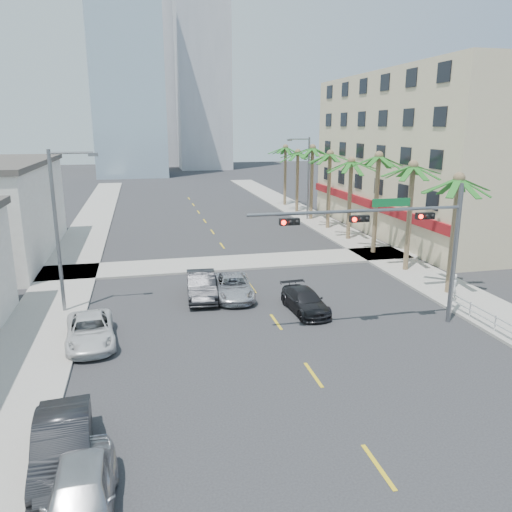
{
  "coord_description": "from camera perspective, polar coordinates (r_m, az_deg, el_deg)",
  "views": [
    {
      "loc": [
        -6.63,
        -14.02,
        10.16
      ],
      "look_at": [
        -0.91,
        10.81,
        3.5
      ],
      "focal_mm": 35.0,
      "sensor_mm": 36.0,
      "label": 1
    }
  ],
  "objects": [
    {
      "name": "sidewalk_left",
      "position": [
        35.89,
        -21.03,
        -2.68
      ],
      "size": [
        4.0,
        120.0,
        0.15
      ],
      "primitive_type": "cube",
      "color": "gray",
      "rests_on": "ground"
    },
    {
      "name": "pedestrian",
      "position": [
        31.53,
        21.58,
        -3.35
      ],
      "size": [
        0.65,
        0.48,
        1.66
      ],
      "primitive_type": "imported",
      "rotation": [
        0.0,
        0.0,
        3.28
      ],
      "color": "silver",
      "rests_on": "sidewalk_right"
    },
    {
      "name": "palm_tree_3",
      "position": [
        45.54,
        10.85,
        10.52
      ],
      "size": [
        4.8,
        4.8,
        7.8
      ],
      "color": "brown",
      "rests_on": "ground"
    },
    {
      "name": "ground",
      "position": [
        18.54,
        10.89,
        -18.88
      ],
      "size": [
        260.0,
        260.0,
        0.0
      ],
      "primitive_type": "plane",
      "color": "#262628",
      "rests_on": "ground"
    },
    {
      "name": "car_lane_left",
      "position": [
        30.43,
        -6.26,
        -3.37
      ],
      "size": [
        2.0,
        4.9,
        1.58
      ],
      "primitive_type": "imported",
      "rotation": [
        0.0,
        0.0,
        -0.07
      ],
      "color": "black",
      "rests_on": "ground"
    },
    {
      "name": "car_parked_near",
      "position": [
        15.22,
        -19.38,
        -24.43
      ],
      "size": [
        1.88,
        4.53,
        1.53
      ],
      "primitive_type": "imported",
      "rotation": [
        0.0,
        0.0,
        0.02
      ],
      "color": "#B4B4B9",
      "rests_on": "ground"
    },
    {
      "name": "palm_tree_4",
      "position": [
        50.32,
        8.47,
        11.39
      ],
      "size": [
        4.8,
        4.8,
        8.16
      ],
      "color": "brown",
      "rests_on": "ground"
    },
    {
      "name": "palm_tree_7",
      "position": [
        65.08,
        3.39,
        12.22
      ],
      "size": [
        4.8,
        4.8,
        8.16
      ],
      "color": "brown",
      "rests_on": "ground"
    },
    {
      "name": "tower_far_right",
      "position": [
        126.56,
        -6.23,
        23.59
      ],
      "size": [
        12.0,
        12.0,
        60.0
      ],
      "primitive_type": "cube",
      "color": "#ADADB2",
      "rests_on": "ground"
    },
    {
      "name": "building_right",
      "position": [
        52.57,
        20.42,
        10.85
      ],
      "size": [
        15.25,
        28.0,
        15.0
      ],
      "color": "beige",
      "rests_on": "ground"
    },
    {
      "name": "palm_tree_6",
      "position": [
        60.13,
        4.8,
        11.67
      ],
      "size": [
        4.8,
        4.8,
        7.8
      ],
      "color": "brown",
      "rests_on": "ground"
    },
    {
      "name": "car_parked_mid",
      "position": [
        17.22,
        -21.23,
        -19.49
      ],
      "size": [
        2.04,
        4.83,
        1.55
      ],
      "primitive_type": "imported",
      "rotation": [
        0.0,
        0.0,
        0.09
      ],
      "color": "black",
      "rests_on": "ground"
    },
    {
      "name": "traffic_signal_mast",
      "position": [
        25.75,
        16.19,
        2.64
      ],
      "size": [
        11.12,
        0.54,
        7.2
      ],
      "color": "slate",
      "rests_on": "ground"
    },
    {
      "name": "palm_tree_0",
      "position": [
        31.92,
        22.17,
        8.05
      ],
      "size": [
        4.8,
        4.8,
        7.8
      ],
      "color": "brown",
      "rests_on": "ground"
    },
    {
      "name": "sidewalk_cross",
      "position": [
        37.99,
        -2.44,
        -0.76
      ],
      "size": [
        80.0,
        4.0,
        0.15
      ],
      "primitive_type": "cube",
      "color": "gray",
      "rests_on": "ground"
    },
    {
      "name": "car_lane_center",
      "position": [
        30.45,
        -2.62,
        -3.51
      ],
      "size": [
        2.59,
        5.02,
        1.36
      ],
      "primitive_type": "imported",
      "rotation": [
        0.0,
        0.0,
        -0.07
      ],
      "color": "silver",
      "rests_on": "ground"
    },
    {
      "name": "car_lane_right",
      "position": [
        28.28,
        5.62,
        -5.13
      ],
      "size": [
        2.07,
        4.43,
        1.25
      ],
      "primitive_type": "imported",
      "rotation": [
        0.0,
        0.0,
        0.07
      ],
      "color": "black",
      "rests_on": "ground"
    },
    {
      "name": "palm_tree_2",
      "position": [
        40.8,
        13.86,
        10.89
      ],
      "size": [
        4.8,
        4.8,
        8.52
      ],
      "color": "brown",
      "rests_on": "ground"
    },
    {
      "name": "streetlight_right",
      "position": [
        55.16,
        5.81,
        9.27
      ],
      "size": [
        2.55,
        0.25,
        9.0
      ],
      "color": "slate",
      "rests_on": "ground"
    },
    {
      "name": "streetlight_left",
      "position": [
        28.81,
        -21.5,
        3.42
      ],
      "size": [
        2.55,
        0.25,
        9.0
      ],
      "color": "slate",
      "rests_on": "ground"
    },
    {
      "name": "palm_tree_5",
      "position": [
        55.17,
        6.49,
        12.09
      ],
      "size": [
        4.8,
        4.8,
        8.52
      ],
      "color": "brown",
      "rests_on": "ground"
    },
    {
      "name": "tower_far_center",
      "position": [
        139.49,
        -12.09,
        18.81
      ],
      "size": [
        16.0,
        16.0,
        42.0
      ],
      "primitive_type": "cube",
      "color": "#ADADB2",
      "rests_on": "ground"
    },
    {
      "name": "guardrail",
      "position": [
        27.88,
        25.7,
        -6.77
      ],
      "size": [
        0.08,
        8.08,
        1.0
      ],
      "color": "silver",
      "rests_on": "ground"
    },
    {
      "name": "tower_far_left",
      "position": [
        109.9,
        -14.6,
        21.45
      ],
      "size": [
        14.0,
        14.0,
        48.0
      ],
      "primitive_type": "cube",
      "color": "#99B2C6",
      "rests_on": "ground"
    },
    {
      "name": "sidewalk_right",
      "position": [
        40.08,
        15.22,
        -0.45
      ],
      "size": [
        4.0,
        120.0,
        0.15
      ],
      "primitive_type": "cube",
      "color": "gray",
      "rests_on": "ground"
    },
    {
      "name": "car_parked_far",
      "position": [
        25.4,
        -18.42,
        -8.1
      ],
      "size": [
        2.64,
        4.95,
        1.33
      ],
      "primitive_type": "imported",
      "rotation": [
        0.0,
        0.0,
        0.09
      ],
      "color": "silver",
      "rests_on": "ground"
    },
    {
      "name": "palm_tree_1",
      "position": [
        36.25,
        17.52,
        9.67
      ],
      "size": [
        4.8,
        4.8,
        8.16
      ],
      "color": "brown",
      "rests_on": "ground"
    }
  ]
}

